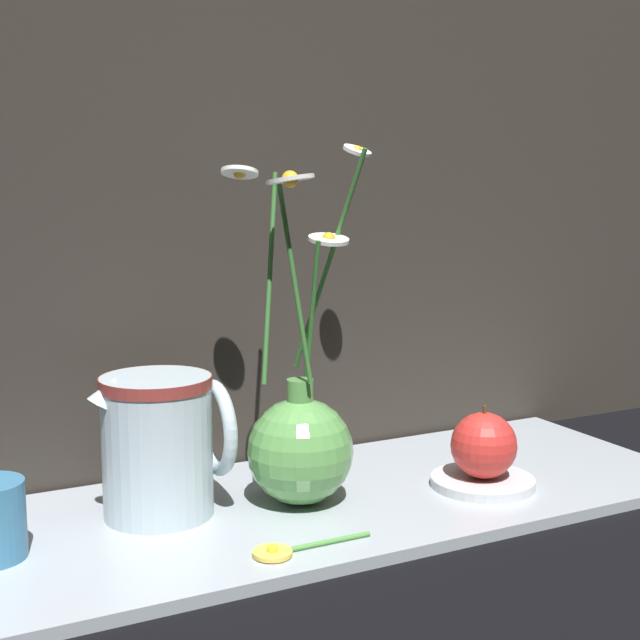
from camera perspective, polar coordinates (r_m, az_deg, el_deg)
ground_plane at (r=0.97m, az=0.53°, el=-11.93°), size 6.00×6.00×0.00m
shelf at (r=0.97m, az=0.53°, el=-11.60°), size 0.83×0.31×0.01m
vase_with_flowers at (r=0.93m, az=-1.33°, el=-7.72°), size 0.18×0.12×0.37m
ceramic_pitcher at (r=0.91m, az=-10.16°, el=-7.54°), size 0.14×0.11×0.15m
saucer_plate at (r=1.01m, az=10.37°, el=-10.14°), size 0.11×0.11×0.01m
orange_fruit at (r=1.00m, az=10.44°, el=-7.89°), size 0.07×0.07×0.08m
loose_daisy at (r=0.83m, az=-2.15°, el=-14.48°), size 0.12×0.04×0.01m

